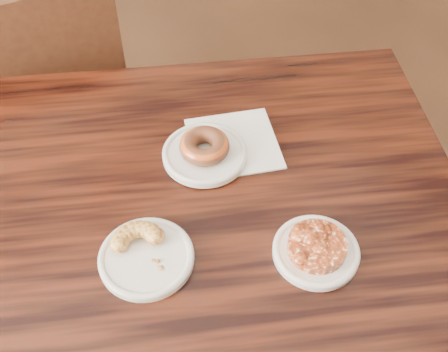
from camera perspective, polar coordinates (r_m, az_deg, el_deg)
name	(u,v)px	position (r m, az deg, el deg)	size (l,w,h in m)	color
cafe_table	(221,320)	(1.32, -0.28, -14.46)	(0.93, 0.93, 0.75)	black
chair_far	(43,103)	(1.75, -17.87, 7.11)	(0.46, 0.46, 0.90)	black
napkin	(234,143)	(1.13, 0.97, 3.34)	(0.17, 0.17, 0.00)	white
plate_donut	(205,154)	(1.10, -1.96, 2.23)	(0.17, 0.17, 0.01)	white
plate_cruller	(146,258)	(0.96, -7.89, -8.26)	(0.16, 0.16, 0.01)	white
plate_fritter	(316,252)	(0.97, 9.31, -7.60)	(0.15, 0.15, 0.01)	white
glazed_donut	(204,146)	(1.08, -1.99, 3.07)	(0.10, 0.10, 0.03)	#944315
apple_fritter	(317,244)	(0.96, 9.48, -6.86)	(0.14, 0.14, 0.03)	#481707
cruller_fragment	(145,251)	(0.95, -8.02, -7.58)	(0.11, 0.11, 0.03)	brown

